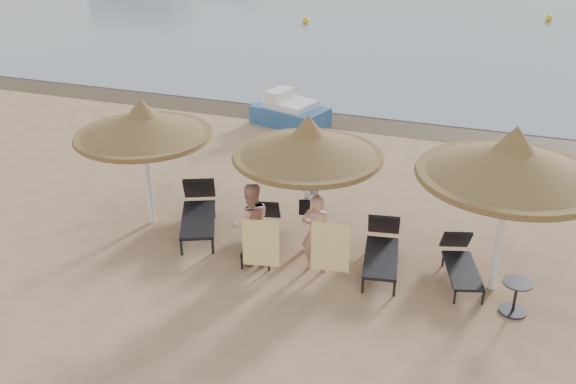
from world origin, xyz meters
name	(u,v)px	position (x,y,z in m)	size (l,w,h in m)	color
ground	(285,288)	(0.00, 0.00, 0.00)	(160.00, 160.00, 0.00)	tan
wet_sand_strip	(386,126)	(0.00, 9.40, 0.00)	(200.00, 1.60, 0.01)	#4A3B26
palapa_left	(143,125)	(-3.65, 1.47, 2.30)	(2.91, 2.91, 2.88)	white
palapa_center	(308,145)	(-0.05, 1.48, 2.32)	(2.94, 2.94, 2.91)	white
palapa_right	(512,162)	(3.64, 1.30, 2.55)	(3.24, 3.24, 3.21)	white
lounger_far_left	(199,210)	(-2.55, 1.60, 0.42)	(1.49, 2.20, 0.94)	black
lounger_near_left	(262,230)	(-0.97, 1.34, 0.36)	(0.98, 1.86, 0.79)	black
lounger_near_right	(382,248)	(1.52, 1.40, 0.38)	(0.93, 1.99, 0.86)	black
lounger_far_right	(460,261)	(3.03, 1.49, 0.34)	(1.00, 1.75, 0.75)	black
side_table	(515,298)	(4.05, 0.65, 0.29)	(0.51, 0.51, 0.62)	black
person_left	(250,218)	(-0.94, 0.66, 0.99)	(0.91, 0.59, 1.98)	tan
person_right	(317,227)	(0.36, 0.82, 0.94)	(0.87, 0.56, 1.88)	tan
towel_left	(261,243)	(-0.59, 0.31, 0.69)	(0.70, 0.16, 0.99)	yellow
towel_right	(330,247)	(0.71, 0.57, 0.71)	(0.73, 0.11, 1.02)	yellow
bag_patterned	(310,183)	(-0.05, 1.66, 1.43)	(0.36, 0.24, 0.43)	silver
bag_dark	(305,207)	(-0.05, 1.32, 1.05)	(0.23, 0.12, 0.31)	black
pedal_boat	(289,112)	(-2.90, 8.58, 0.39)	(2.53, 1.92, 1.05)	#2B5891
buoy_left	(306,21)	(-7.24, 23.68, 0.19)	(0.38, 0.38, 0.38)	yellow
buoy_mid	(549,18)	(5.01, 28.78, 0.18)	(0.37, 0.37, 0.37)	yellow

